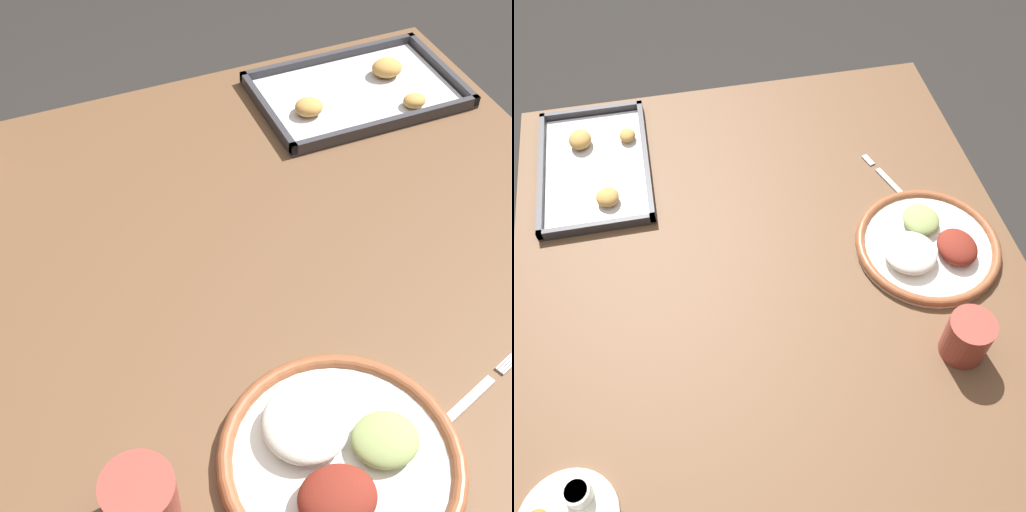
{
  "view_description": "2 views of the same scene",
  "coord_description": "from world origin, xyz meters",
  "views": [
    {
      "loc": [
        -0.28,
        -0.65,
        1.52
      ],
      "look_at": [
        -0.01,
        0.0,
        0.75
      ],
      "focal_mm": 50.0,
      "sensor_mm": 36.0,
      "label": 1
    },
    {
      "loc": [
        -0.7,
        0.14,
        1.71
      ],
      "look_at": [
        -0.01,
        0.0,
        0.75
      ],
      "focal_mm": 42.0,
      "sensor_mm": 36.0,
      "label": 2
    }
  ],
  "objects": [
    {
      "name": "ground_plane",
      "position": [
        0.0,
        0.0,
        0.0
      ],
      "size": [
        8.0,
        8.0,
        0.0
      ],
      "primitive_type": "plane",
      "color": "#282623"
    },
    {
      "name": "dinner_plate",
      "position": [
        -0.04,
        -0.33,
        0.73
      ],
      "size": [
        0.3,
        0.3,
        0.05
      ],
      "color": "white",
      "rests_on": "dining_table"
    },
    {
      "name": "dining_table",
      "position": [
        0.0,
        0.0,
        0.63
      ],
      "size": [
        1.14,
        1.03,
        0.72
      ],
      "color": "brown",
      "rests_on": "ground_plane"
    },
    {
      "name": "drinking_cup",
      "position": [
        -0.27,
        -0.31,
        0.77
      ],
      "size": [
        0.08,
        0.08,
        0.09
      ],
      "color": "#993D33",
      "rests_on": "dining_table"
    },
    {
      "name": "fork",
      "position": [
        0.14,
        -0.32,
        0.72
      ],
      "size": [
        0.2,
        0.08,
        0.0
      ],
      "rotation": [
        0.0,
        0.0,
        0.33
      ],
      "color": "silver",
      "rests_on": "dining_table"
    },
    {
      "name": "baking_tray",
      "position": [
        0.33,
        0.34,
        0.73
      ],
      "size": [
        0.38,
        0.25,
        0.04
      ],
      "color": "#333338",
      "rests_on": "dining_table"
    }
  ]
}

